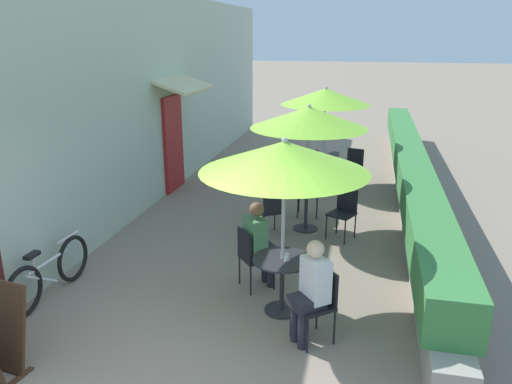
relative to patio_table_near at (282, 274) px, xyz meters
The scene contains 21 objects.
cafe_facade_wall 6.45m from the patio_table_near, 123.17° to the left, with size 0.98×14.50×4.20m.
planter_hedge 5.60m from the patio_table_near, 70.50° to the left, with size 0.60×13.50×1.01m.
patio_table_near is the anchor object (origin of this frame).
patio_umbrella_near 1.51m from the patio_table_near, 90.00° to the left, with size 2.01×2.01×2.26m.
cafe_chair_near_left 0.72m from the patio_table_near, 135.38° to the left, with size 0.56×0.56×0.87m.
seated_patron_near_left 0.73m from the patio_table_near, 126.43° to the left, with size 0.51×0.50×1.25m.
cafe_chair_near_right 0.72m from the patio_table_near, 44.62° to the right, with size 0.56×0.56×0.87m.
seated_patron_near_right 0.73m from the patio_table_near, 53.57° to the right, with size 0.51×0.50×1.25m.
coffee_cup_near 0.26m from the patio_table_near, 30.70° to the right, with size 0.07×0.07×0.09m.
patio_table_mid 2.85m from the patio_table_near, 91.18° to the left, with size 0.75×0.75×0.73m.
patio_umbrella_mid 3.22m from the patio_table_near, 91.18° to the left, with size 2.01×2.01×2.26m.
cafe_chair_mid_left 2.46m from the patio_table_near, 104.26° to the left, with size 0.56×0.56×0.87m.
cafe_chair_mid_right 2.68m from the patio_table_near, 76.66° to the left, with size 0.53×0.53×0.87m.
cafe_chair_mid_back 3.56m from the patio_table_near, 93.03° to the left, with size 0.43×0.43×0.87m.
coffee_cup_mid 2.94m from the patio_table_near, 92.54° to the left, with size 0.07×0.07×0.09m.
patio_table_far 5.81m from the patio_table_near, 90.42° to the left, with size 0.75×0.75×0.73m.
patio_umbrella_far 6.00m from the patio_table_near, 90.42° to the left, with size 2.01×2.01×2.26m.
cafe_chair_far_left 5.76m from the patio_table_near, 83.32° to the left, with size 0.48×0.48×0.87m.
cafe_chair_far_right 5.95m from the patio_table_near, 97.29° to the left, with size 0.48×0.48×0.87m.
coffee_cup_far 5.75m from the patio_table_near, 91.80° to the left, with size 0.07×0.07×0.09m.
bicycle_leaning 3.10m from the patio_table_near, behind, with size 0.15×1.67×0.76m.
Camera 1 is at (1.80, -3.68, 3.40)m, focal length 35.00 mm.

